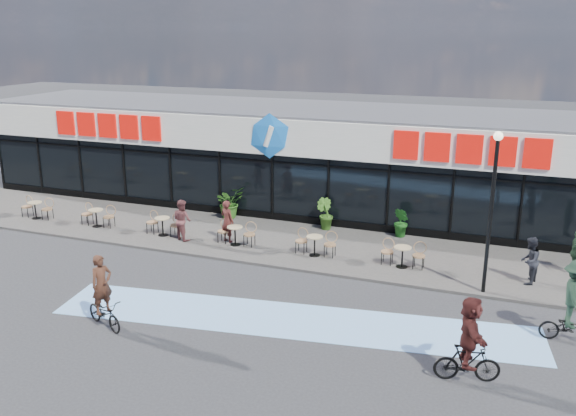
% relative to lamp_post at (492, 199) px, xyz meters
% --- Properties ---
extents(ground, '(120.00, 120.00, 0.00)m').
position_rel_lamp_post_xyz_m(ground, '(-9.07, -2.30, -3.13)').
color(ground, '#28282B').
rests_on(ground, ground).
extents(sidewalk, '(44.00, 5.00, 0.10)m').
position_rel_lamp_post_xyz_m(sidewalk, '(-9.07, 2.20, -3.08)').
color(sidewalk, '#4E4945').
rests_on(sidewalk, ground).
extents(bike_lane, '(14.17, 4.13, 0.01)m').
position_rel_lamp_post_xyz_m(bike_lane, '(-5.07, -3.80, -3.13)').
color(bike_lane, '#7CB2EB').
rests_on(bike_lane, ground).
extents(building, '(30.60, 6.57, 4.75)m').
position_rel_lamp_post_xyz_m(building, '(-9.07, 7.63, -0.79)').
color(building, black).
rests_on(building, ground).
extents(lamp_post, '(0.28, 0.28, 5.10)m').
position_rel_lamp_post_xyz_m(lamp_post, '(0.00, 0.00, 0.00)').
color(lamp_post, black).
rests_on(lamp_post, sidewalk).
extents(bistro_set_1, '(1.54, 0.62, 0.90)m').
position_rel_lamp_post_xyz_m(bistro_set_1, '(-18.79, 1.25, -2.58)').
color(bistro_set_1, tan).
rests_on(bistro_set_1, sidewalk).
extents(bistro_set_2, '(1.54, 0.62, 0.90)m').
position_rel_lamp_post_xyz_m(bistro_set_2, '(-15.59, 1.25, -2.58)').
color(bistro_set_2, tan).
rests_on(bistro_set_2, sidewalk).
extents(bistro_set_3, '(1.54, 0.62, 0.90)m').
position_rel_lamp_post_xyz_m(bistro_set_3, '(-12.39, 1.25, -2.58)').
color(bistro_set_3, tan).
rests_on(bistro_set_3, sidewalk).
extents(bistro_set_4, '(1.54, 0.62, 0.90)m').
position_rel_lamp_post_xyz_m(bistro_set_4, '(-9.19, 1.25, -2.58)').
color(bistro_set_4, tan).
rests_on(bistro_set_4, sidewalk).
extents(bistro_set_5, '(1.54, 0.62, 0.90)m').
position_rel_lamp_post_xyz_m(bistro_set_5, '(-5.99, 1.25, -2.58)').
color(bistro_set_5, tan).
rests_on(bistro_set_5, sidewalk).
extents(bistro_set_6, '(1.54, 0.62, 0.90)m').
position_rel_lamp_post_xyz_m(bistro_set_6, '(-2.79, 1.25, -2.58)').
color(bistro_set_6, tan).
rests_on(bistro_set_6, sidewalk).
extents(potted_plant_left, '(1.54, 1.61, 1.38)m').
position_rel_lamp_post_xyz_m(potted_plant_left, '(-10.93, 4.28, -2.35)').
color(potted_plant_left, '#2A5919').
rests_on(potted_plant_left, sidewalk).
extents(potted_plant_mid, '(0.85, 0.77, 1.29)m').
position_rel_lamp_post_xyz_m(potted_plant_mid, '(-6.56, 4.23, -2.39)').
color(potted_plant_mid, '#335F1B').
rests_on(potted_plant_mid, sidewalk).
extents(potted_plant_right, '(0.84, 0.86, 1.23)m').
position_rel_lamp_post_xyz_m(potted_plant_right, '(-3.40, 4.30, -2.42)').
color(potted_plant_right, '#1D5C1A').
rests_on(potted_plant_right, sidewalk).
extents(patron_left, '(0.70, 0.57, 1.66)m').
position_rel_lamp_post_xyz_m(patron_left, '(-9.63, 1.41, -2.20)').
color(patron_left, '#401A17').
rests_on(patron_left, sidewalk).
extents(patron_right, '(0.97, 0.88, 1.62)m').
position_rel_lamp_post_xyz_m(patron_right, '(-11.38, 1.00, -2.22)').
color(patron_right, brown).
rests_on(patron_right, sidewalk).
extents(pedestrian_a, '(0.78, 0.90, 1.58)m').
position_rel_lamp_post_xyz_m(pedestrian_a, '(1.30, 1.20, -2.25)').
color(pedestrian_a, black).
rests_on(pedestrian_a, sidewalk).
extents(pedestrian_b, '(0.59, 0.97, 1.54)m').
position_rel_lamp_post_xyz_m(pedestrian_b, '(2.77, 2.65, -2.26)').
color(pedestrian_b, black).
rests_on(pedestrian_b, sidewalk).
extents(cyclist_a, '(1.63, 1.68, 2.18)m').
position_rel_lamp_post_xyz_m(cyclist_a, '(-0.07, -5.26, -2.09)').
color(cyclist_a, black).
rests_on(cyclist_a, ground).
extents(cyclist_b, '(1.60, 1.25, 2.32)m').
position_rel_lamp_post_xyz_m(cyclist_b, '(2.35, -2.32, -2.05)').
color(cyclist_b, black).
rests_on(cyclist_b, ground).
extents(cyclist_c, '(1.69, 1.15, 2.15)m').
position_rel_lamp_post_xyz_m(cyclist_c, '(-9.84, -6.02, -2.39)').
color(cyclist_c, black).
rests_on(cyclist_c, ground).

